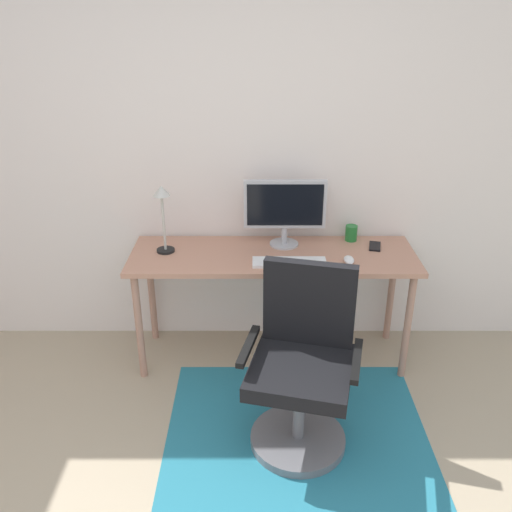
{
  "coord_description": "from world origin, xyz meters",
  "views": [
    {
      "loc": [
        0.28,
        -1.14,
        2.12
      ],
      "look_at": [
        0.28,
        1.6,
        0.84
      ],
      "focal_mm": 38.18,
      "sensor_mm": 36.0,
      "label": 1
    }
  ],
  "objects_px": {
    "coffee_cup": "(351,233)",
    "office_chair": "(302,372)",
    "desk_lamp": "(162,207)",
    "keyboard": "(289,262)",
    "monitor": "(284,207)",
    "desk": "(272,265)",
    "computer_mouse": "(348,260)",
    "cell_phone": "(374,246)"
  },
  "relations": [
    {
      "from": "computer_mouse",
      "to": "cell_phone",
      "type": "height_order",
      "value": "computer_mouse"
    },
    {
      "from": "desk",
      "to": "office_chair",
      "type": "relative_size",
      "value": 1.8
    },
    {
      "from": "cell_phone",
      "to": "office_chair",
      "type": "distance_m",
      "value": 1.03
    },
    {
      "from": "monitor",
      "to": "keyboard",
      "type": "height_order",
      "value": "monitor"
    },
    {
      "from": "desk_lamp",
      "to": "office_chair",
      "type": "bearing_deg",
      "value": -44.33
    },
    {
      "from": "desk_lamp",
      "to": "office_chair",
      "type": "relative_size",
      "value": 0.43
    },
    {
      "from": "desk",
      "to": "office_chair",
      "type": "distance_m",
      "value": 0.79
    },
    {
      "from": "monitor",
      "to": "desk_lamp",
      "type": "relative_size",
      "value": 1.2
    },
    {
      "from": "cell_phone",
      "to": "desk_lamp",
      "type": "relative_size",
      "value": 0.34
    },
    {
      "from": "keyboard",
      "to": "office_chair",
      "type": "height_order",
      "value": "office_chair"
    },
    {
      "from": "monitor",
      "to": "cell_phone",
      "type": "xyz_separation_m",
      "value": [
        0.56,
        -0.03,
        -0.24
      ]
    },
    {
      "from": "office_chair",
      "to": "desk_lamp",
      "type": "bearing_deg",
      "value": 149.09
    },
    {
      "from": "monitor",
      "to": "coffee_cup",
      "type": "distance_m",
      "value": 0.48
    },
    {
      "from": "coffee_cup",
      "to": "computer_mouse",
      "type": "bearing_deg",
      "value": -100.85
    },
    {
      "from": "coffee_cup",
      "to": "office_chair",
      "type": "bearing_deg",
      "value": -111.56
    },
    {
      "from": "keyboard",
      "to": "coffee_cup",
      "type": "height_order",
      "value": "coffee_cup"
    },
    {
      "from": "keyboard",
      "to": "coffee_cup",
      "type": "relative_size",
      "value": 4.31
    },
    {
      "from": "coffee_cup",
      "to": "cell_phone",
      "type": "relative_size",
      "value": 0.71
    },
    {
      "from": "computer_mouse",
      "to": "coffee_cup",
      "type": "bearing_deg",
      "value": 79.15
    },
    {
      "from": "coffee_cup",
      "to": "desk_lamp",
      "type": "distance_m",
      "value": 1.2
    },
    {
      "from": "computer_mouse",
      "to": "monitor",
      "type": "bearing_deg",
      "value": 144.81
    },
    {
      "from": "monitor",
      "to": "computer_mouse",
      "type": "distance_m",
      "value": 0.51
    },
    {
      "from": "office_chair",
      "to": "coffee_cup",
      "type": "bearing_deg",
      "value": 81.85
    },
    {
      "from": "coffee_cup",
      "to": "office_chair",
      "type": "relative_size",
      "value": 0.1
    },
    {
      "from": "cell_phone",
      "to": "computer_mouse",
      "type": "bearing_deg",
      "value": -119.08
    },
    {
      "from": "coffee_cup",
      "to": "office_chair",
      "type": "xyz_separation_m",
      "value": [
        -0.37,
        -0.94,
        -0.38
      ]
    },
    {
      "from": "desk",
      "to": "computer_mouse",
      "type": "xyz_separation_m",
      "value": [
        0.44,
        -0.13,
        0.09
      ]
    },
    {
      "from": "desk_lamp",
      "to": "desk",
      "type": "bearing_deg",
      "value": -2.87
    },
    {
      "from": "desk_lamp",
      "to": "keyboard",
      "type": "bearing_deg",
      "value": -13.15
    },
    {
      "from": "desk",
      "to": "coffee_cup",
      "type": "bearing_deg",
      "value": 22.18
    },
    {
      "from": "keyboard",
      "to": "computer_mouse",
      "type": "xyz_separation_m",
      "value": [
        0.35,
        0.02,
        0.01
      ]
    },
    {
      "from": "monitor",
      "to": "coffee_cup",
      "type": "relative_size",
      "value": 5.02
    },
    {
      "from": "monitor",
      "to": "coffee_cup",
      "type": "height_order",
      "value": "monitor"
    },
    {
      "from": "monitor",
      "to": "desk_lamp",
      "type": "height_order",
      "value": "monitor"
    },
    {
      "from": "cell_phone",
      "to": "desk_lamp",
      "type": "distance_m",
      "value": 1.33
    },
    {
      "from": "monitor",
      "to": "computer_mouse",
      "type": "height_order",
      "value": "monitor"
    },
    {
      "from": "cell_phone",
      "to": "coffee_cup",
      "type": "bearing_deg",
      "value": 153.8
    },
    {
      "from": "coffee_cup",
      "to": "monitor",
      "type": "bearing_deg",
      "value": -170.6
    },
    {
      "from": "monitor",
      "to": "office_chair",
      "type": "height_order",
      "value": "monitor"
    },
    {
      "from": "keyboard",
      "to": "desk",
      "type": "bearing_deg",
      "value": 122.61
    },
    {
      "from": "office_chair",
      "to": "keyboard",
      "type": "bearing_deg",
      "value": 107.33
    },
    {
      "from": "cell_phone",
      "to": "desk_lamp",
      "type": "bearing_deg",
      "value": -164.84
    }
  ]
}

